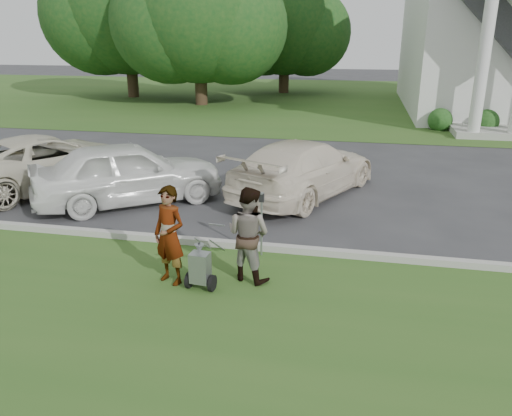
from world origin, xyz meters
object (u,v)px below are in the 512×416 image
(person_right, at_px, (248,235))
(parking_meter_near, at_px, (262,217))
(tree_far, at_px, (127,11))
(car_b, at_px, (128,172))
(tree_left, at_px, (198,18))
(person_left, at_px, (169,236))
(church, at_px, (501,1))
(car_a, at_px, (46,161))
(car_c, at_px, (304,168))
(tree_back, at_px, (285,27))
(striping_cart, at_px, (200,268))

(person_right, xyz_separation_m, parking_meter_near, (0.03, 1.03, -0.03))
(tree_far, bearing_deg, parking_meter_near, -60.15)
(parking_meter_near, bearing_deg, tree_far, 119.85)
(parking_meter_near, xyz_separation_m, car_b, (-4.00, 2.57, -0.01))
(tree_left, xyz_separation_m, car_b, (4.16, -19.11, -4.30))
(tree_left, distance_m, person_left, 24.47)
(church, height_order, car_a, church)
(parking_meter_near, relative_size, car_c, 0.25)
(tree_left, distance_m, car_a, 18.72)
(person_right, bearing_deg, person_left, 38.09)
(person_left, distance_m, car_c, 5.83)
(parking_meter_near, bearing_deg, car_b, 147.30)
(tree_left, relative_size, car_b, 2.23)
(church, relative_size, tree_back, 2.51)
(church, distance_m, tree_back, 14.77)
(striping_cart, relative_size, car_b, 0.21)
(striping_cart, relative_size, person_right, 0.59)
(car_b, bearing_deg, church, -69.00)
(tree_left, bearing_deg, striping_cart, -72.31)
(striping_cart, bearing_deg, tree_left, 112.94)
(church, bearing_deg, tree_left, -176.21)
(church, relative_size, person_right, 14.16)
(church, xyz_separation_m, person_right, (-8.88, -23.83, -5.09))
(church, distance_m, striping_cart, 26.78)
(church, xyz_separation_m, tree_back, (-13.01, 6.87, -1.21))
(person_right, height_order, parking_meter_near, person_right)
(tree_far, distance_m, person_left, 29.49)
(tree_left, distance_m, tree_far, 6.73)
(church, relative_size, striping_cart, 24.04)
(car_a, xyz_separation_m, car_b, (3.00, -0.95, 0.07))
(parking_meter_near, xyz_separation_m, car_a, (-7.00, 3.52, -0.08))
(person_right, relative_size, car_a, 0.32)
(tree_back, height_order, parking_meter_near, tree_back)
(tree_back, bearing_deg, parking_meter_near, -82.02)
(tree_far, relative_size, striping_cart, 11.61)
(person_left, relative_size, car_c, 0.34)
(tree_back, distance_m, striping_cart, 31.73)
(tree_left, height_order, tree_back, tree_left)
(car_a, bearing_deg, tree_back, -70.75)
(striping_cart, distance_m, car_b, 5.27)
(person_right, bearing_deg, tree_back, -61.35)
(car_b, bearing_deg, person_left, 177.13)
(tree_back, bearing_deg, car_b, -89.65)
(person_left, bearing_deg, tree_far, 138.92)
(car_b, bearing_deg, tree_left, -24.30)
(car_b, xyz_separation_m, car_c, (4.35, 1.59, -0.05))
(tree_far, relative_size, car_a, 2.17)
(tree_far, xyz_separation_m, car_a, (7.17, -21.16, -4.95))
(person_right, bearing_deg, tree_left, -49.31)
(tree_left, distance_m, car_c, 19.97)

